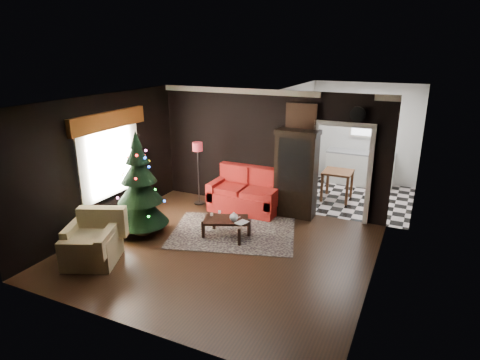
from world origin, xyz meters
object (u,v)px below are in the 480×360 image
at_px(loveseat, 245,190).
at_px(curio_cabinet, 296,176).
at_px(floor_lamp, 198,174).
at_px(kitchen_table, 337,185).
at_px(christmas_tree, 139,185).
at_px(wall_clock, 358,114).
at_px(armchair, 91,238).
at_px(coffee_table, 226,228).
at_px(teapot, 234,217).

bearing_deg(loveseat, curio_cabinet, 10.83).
bearing_deg(floor_lamp, loveseat, 11.89).
distance_m(loveseat, kitchen_table, 2.45).
height_order(christmas_tree, wall_clock, wall_clock).
bearing_deg(wall_clock, armchair, -135.31).
height_order(armchair, kitchen_table, armchair).
relative_size(loveseat, coffee_table, 1.93).
xyz_separation_m(christmas_tree, wall_clock, (3.77, 2.44, 1.33)).
distance_m(christmas_tree, coffee_table, 1.95).
height_order(curio_cabinet, christmas_tree, christmas_tree).
bearing_deg(armchair, loveseat, 42.77).
xyz_separation_m(curio_cabinet, kitchen_table, (0.65, 1.43, -0.57)).
height_order(armchair, coffee_table, armchair).
relative_size(floor_lamp, christmas_tree, 0.73).
bearing_deg(floor_lamp, armchair, -96.53).
height_order(teapot, kitchen_table, kitchen_table).
height_order(curio_cabinet, armchair, curio_cabinet).
distance_m(christmas_tree, teapot, 2.01).
bearing_deg(coffee_table, curio_cabinet, 62.24).
distance_m(loveseat, floor_lamp, 1.19).
relative_size(loveseat, christmas_tree, 0.82).
distance_m(loveseat, christmas_tree, 2.54).
bearing_deg(armchair, curio_cabinet, 30.29).
bearing_deg(kitchen_table, armchair, -123.07).
distance_m(armchair, wall_clock, 5.72).
distance_m(curio_cabinet, kitchen_table, 1.67).
bearing_deg(coffee_table, floor_lamp, 137.52).
relative_size(loveseat, curio_cabinet, 0.89).
distance_m(christmas_tree, armchair, 1.48).
distance_m(teapot, kitchen_table, 3.46).
distance_m(floor_lamp, wall_clock, 3.85).
xyz_separation_m(floor_lamp, armchair, (-0.36, -3.15, -0.37)).
relative_size(coffee_table, kitchen_table, 1.17).
bearing_deg(coffee_table, christmas_tree, -161.94).
bearing_deg(christmas_tree, loveseat, 55.08).
bearing_deg(coffee_table, armchair, -132.36).
xyz_separation_m(christmas_tree, coffee_table, (1.67, 0.54, -0.84)).
bearing_deg(teapot, armchair, -136.01).
xyz_separation_m(armchair, kitchen_table, (3.28, 5.04, -0.08)).
bearing_deg(teapot, christmas_tree, -164.87).
relative_size(curio_cabinet, coffee_table, 2.16).
xyz_separation_m(loveseat, curio_cabinet, (1.15, 0.22, 0.45)).
relative_size(loveseat, kitchen_table, 2.27).
relative_size(christmas_tree, kitchen_table, 2.78).
distance_m(floor_lamp, christmas_tree, 1.84).
bearing_deg(coffee_table, teapot, -11.83).
bearing_deg(kitchen_table, coffee_table, -116.27).
relative_size(christmas_tree, wall_clock, 6.52).
relative_size(curio_cabinet, armchair, 2.02).
bearing_deg(christmas_tree, wall_clock, 32.86).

